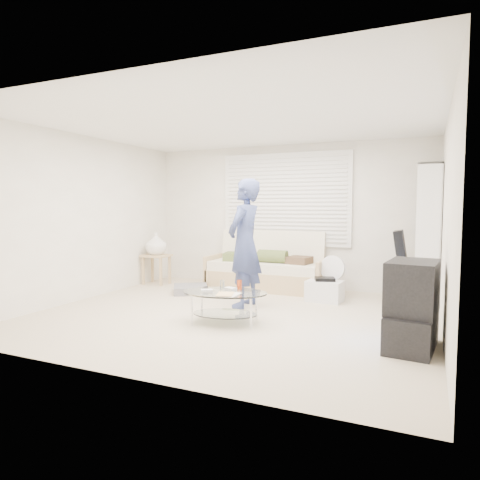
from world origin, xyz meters
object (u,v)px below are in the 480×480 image
at_px(bookshelf, 428,235).
at_px(coffee_table, 225,298).
at_px(futon_sofa, 267,270).
at_px(tv_unit, 412,306).

xyz_separation_m(bookshelf, coffee_table, (-2.25, -2.06, -0.70)).
distance_m(bookshelf, coffee_table, 3.13).
relative_size(futon_sofa, coffee_table, 1.77).
height_order(futon_sofa, coffee_table, futon_sofa).
height_order(bookshelf, tv_unit, bookshelf).
height_order(tv_unit, coffee_table, tv_unit).
distance_m(futon_sofa, tv_unit, 3.37).
relative_size(futon_sofa, tv_unit, 2.31).
bearing_deg(futon_sofa, coffee_table, -82.79).
relative_size(bookshelf, coffee_table, 1.75).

